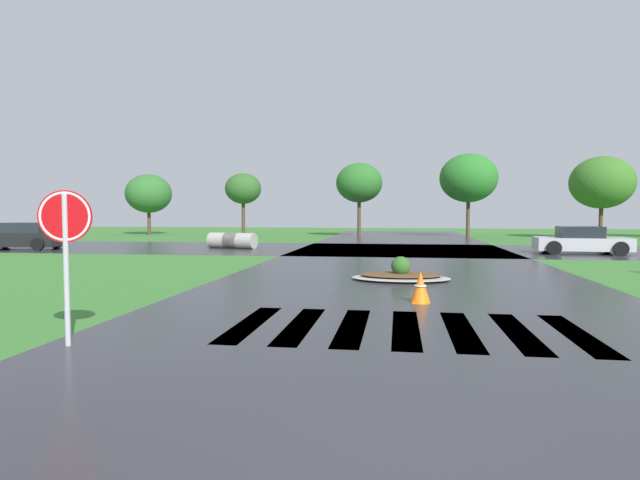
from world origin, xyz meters
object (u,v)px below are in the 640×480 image
at_px(stop_sign, 65,231).
at_px(car_dark_suv, 581,241).
at_px(traffic_cone, 420,288).
at_px(median_island, 401,275).
at_px(car_blue_compact, 22,237).
at_px(drainage_pipe_stack, 232,241).

distance_m(stop_sign, car_dark_suv, 23.22).
distance_m(car_dark_suv, traffic_cone, 16.62).
xyz_separation_m(median_island, car_blue_compact, (-19.44, 9.56, 0.51)).
distance_m(stop_sign, median_island, 9.74).
xyz_separation_m(car_dark_suv, car_blue_compact, (-27.78, -1.21, 0.06)).
relative_size(car_dark_suv, car_blue_compact, 0.97).
relative_size(car_blue_compact, traffic_cone, 6.37).
height_order(median_island, drainage_pipe_stack, drainage_pipe_stack).
relative_size(median_island, car_blue_compact, 0.65).
height_order(median_island, traffic_cone, median_island).
height_order(stop_sign, car_blue_compact, stop_sign).
bearing_deg(stop_sign, median_island, 44.19).
height_order(stop_sign, median_island, stop_sign).
distance_m(stop_sign, car_blue_compact, 23.07).
distance_m(stop_sign, drainage_pipe_stack, 20.61).
bearing_deg(traffic_cone, stop_sign, -139.65).
distance_m(car_blue_compact, drainage_pipe_stack, 10.83).
bearing_deg(drainage_pipe_stack, stop_sign, -78.80).
bearing_deg(stop_sign, drainage_pipe_stack, 85.75).
distance_m(car_dark_suv, drainage_pipe_stack, 17.24).
distance_m(median_island, drainage_pipe_stack, 14.82).
xyz_separation_m(drainage_pipe_stack, traffic_cone, (9.26, -15.70, -0.09)).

